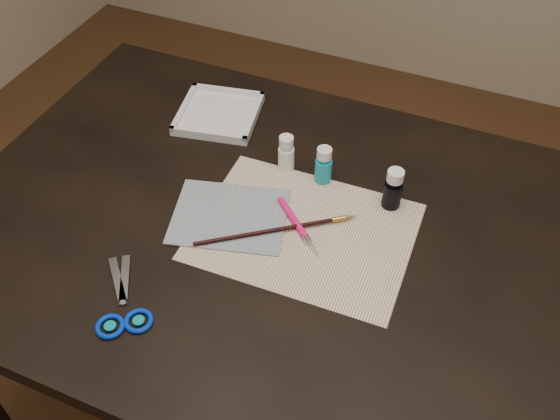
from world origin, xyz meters
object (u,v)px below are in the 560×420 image
at_px(palette_tray, 219,113).
at_px(paint_bottle_navy, 393,189).
at_px(canvas, 230,216).
at_px(paper, 304,231).
at_px(paint_bottle_white, 286,153).
at_px(scissors, 118,296).
at_px(paint_bottle_cyan, 324,165).

bearing_deg(palette_tray, paint_bottle_navy, -15.24).
distance_m(canvas, paint_bottle_navy, 0.32).
height_order(paper, paint_bottle_white, paint_bottle_white).
bearing_deg(paper, paint_bottle_white, 123.63).
xyz_separation_m(paint_bottle_white, scissors, (-0.14, -0.43, -0.04)).
height_order(paint_bottle_cyan, palette_tray, paint_bottle_cyan).
distance_m(paint_bottle_white, paint_bottle_navy, 0.24).
relative_size(canvas, paint_bottle_cyan, 2.61).
bearing_deg(palette_tray, canvas, -59.35).
distance_m(paint_bottle_cyan, paint_bottle_navy, 0.15).
relative_size(canvas, palette_tray, 1.25).
relative_size(canvas, paint_bottle_navy, 2.43).
bearing_deg(palette_tray, paint_bottle_white, -25.64).
distance_m(paint_bottle_navy, scissors, 0.55).
xyz_separation_m(paint_bottle_navy, palette_tray, (-0.45, 0.12, -0.03)).
distance_m(paper, canvas, 0.15).
distance_m(paint_bottle_white, scissors, 0.45).
bearing_deg(paint_bottle_white, paper, -56.37).
xyz_separation_m(canvas, paint_bottle_white, (0.05, 0.18, 0.04)).
bearing_deg(canvas, palette_tray, 120.65).
relative_size(scissors, palette_tray, 1.10).
distance_m(paint_bottle_cyan, scissors, 0.48).
bearing_deg(scissors, palette_tray, -35.89).
distance_m(paint_bottle_cyan, palette_tray, 0.32).
bearing_deg(canvas, paint_bottle_white, 75.13).
height_order(paper, paint_bottle_cyan, paint_bottle_cyan).
relative_size(paint_bottle_navy, palette_tray, 0.51).
height_order(paint_bottle_navy, scissors, paint_bottle_navy).
relative_size(paint_bottle_cyan, palette_tray, 0.48).
relative_size(paint_bottle_white, paint_bottle_navy, 0.92).
distance_m(canvas, palette_tray, 0.32).
xyz_separation_m(paint_bottle_white, palette_tray, (-0.21, 0.10, -0.03)).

